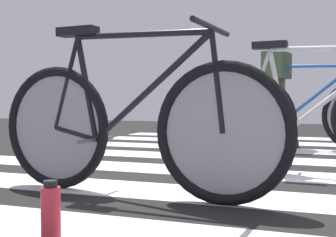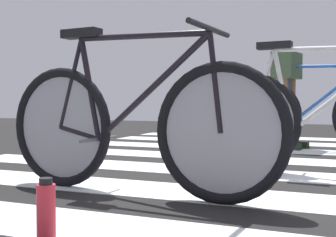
{
  "view_description": "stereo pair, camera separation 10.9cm",
  "coord_description": "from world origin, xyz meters",
  "px_view_note": "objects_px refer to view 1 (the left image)",
  "views": [
    {
      "loc": [
        0.24,
        -2.8,
        0.54
      ],
      "look_at": [
        -0.54,
        -0.62,
        0.44
      ],
      "focal_mm": 47.12,
      "sensor_mm": 36.0,
      "label": 1
    },
    {
      "loc": [
        0.35,
        -2.8,
        0.54
      ],
      "look_at": [
        -0.54,
        -0.62,
        0.44
      ],
      "focal_mm": 47.12,
      "sensor_mm": 36.0,
      "label": 2
    }
  ],
  "objects_px": {
    "water_bottle": "(51,215)",
    "traffic_cone": "(53,129)",
    "bicycle_1_of_4": "(131,125)",
    "cyclist_4_of_4": "(277,86)",
    "bicycle_4_of_4": "(306,113)",
    "bicycle_2_of_4": "(320,120)"
  },
  "relations": [
    {
      "from": "water_bottle",
      "to": "bicycle_2_of_4",
      "type": "bearing_deg",
      "value": 64.15
    },
    {
      "from": "bicycle_4_of_4",
      "to": "cyclist_4_of_4",
      "type": "bearing_deg",
      "value": -180.0
    },
    {
      "from": "bicycle_2_of_4",
      "to": "traffic_cone",
      "type": "xyz_separation_m",
      "value": [
        -2.37,
        0.36,
        -0.14
      ]
    },
    {
      "from": "bicycle_2_of_4",
      "to": "cyclist_4_of_4",
      "type": "height_order",
      "value": "cyclist_4_of_4"
    },
    {
      "from": "bicycle_2_of_4",
      "to": "cyclist_4_of_4",
      "type": "bearing_deg",
      "value": 109.56
    },
    {
      "from": "bicycle_1_of_4",
      "to": "water_bottle",
      "type": "height_order",
      "value": "bicycle_1_of_4"
    },
    {
      "from": "water_bottle",
      "to": "traffic_cone",
      "type": "bearing_deg",
      "value": 123.84
    },
    {
      "from": "bicycle_4_of_4",
      "to": "traffic_cone",
      "type": "height_order",
      "value": "bicycle_4_of_4"
    },
    {
      "from": "bicycle_4_of_4",
      "to": "water_bottle",
      "type": "height_order",
      "value": "bicycle_4_of_4"
    },
    {
      "from": "bicycle_2_of_4",
      "to": "cyclist_4_of_4",
      "type": "xyz_separation_m",
      "value": [
        -0.46,
        1.71,
        0.28
      ]
    },
    {
      "from": "bicycle_4_of_4",
      "to": "cyclist_4_of_4",
      "type": "distance_m",
      "value": 0.42
    },
    {
      "from": "bicycle_2_of_4",
      "to": "cyclist_4_of_4",
      "type": "distance_m",
      "value": 1.79
    },
    {
      "from": "bicycle_1_of_4",
      "to": "bicycle_2_of_4",
      "type": "relative_size",
      "value": 1.0
    },
    {
      "from": "bicycle_2_of_4",
      "to": "bicycle_4_of_4",
      "type": "distance_m",
      "value": 1.66
    },
    {
      "from": "bicycle_1_of_4",
      "to": "cyclist_4_of_4",
      "type": "bearing_deg",
      "value": 84.7
    },
    {
      "from": "bicycle_4_of_4",
      "to": "water_bottle",
      "type": "distance_m",
      "value": 3.58
    },
    {
      "from": "bicycle_1_of_4",
      "to": "bicycle_4_of_4",
      "type": "xyz_separation_m",
      "value": [
        0.8,
        2.65,
        0.0
      ]
    },
    {
      "from": "cyclist_4_of_4",
      "to": "traffic_cone",
      "type": "bearing_deg",
      "value": -134.33
    },
    {
      "from": "water_bottle",
      "to": "traffic_cone",
      "type": "height_order",
      "value": "traffic_cone"
    },
    {
      "from": "traffic_cone",
      "to": "bicycle_2_of_4",
      "type": "bearing_deg",
      "value": -8.75
    },
    {
      "from": "bicycle_2_of_4",
      "to": "bicycle_4_of_4",
      "type": "relative_size",
      "value": 1.01
    },
    {
      "from": "bicycle_1_of_4",
      "to": "bicycle_4_of_4",
      "type": "height_order",
      "value": "same"
    }
  ]
}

